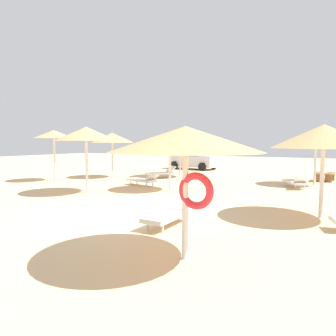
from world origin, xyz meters
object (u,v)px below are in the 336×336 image
Objects in this scene: parked_car at (193,159)px; lounger_1 at (143,180)px; lounger_0 at (162,173)px; parasol_3 at (324,136)px; parasol_0 at (180,135)px; parasol_5 at (54,135)px; parasol_8 at (86,134)px; lounger_2 at (170,213)px; bench_1 at (330,175)px; parasol_1 at (170,138)px; parasol_6 at (112,138)px; lounger_4 at (296,182)px; parasol_4 at (316,137)px; bench_0 at (319,175)px; parasol_2 at (186,141)px.

lounger_1 is at bearing -79.87° from parked_car.
parasol_3 is at bearing -35.85° from lounger_0.
parasol_0 is 1.63× the size of lounger_0.
parasol_8 is at bearing -26.43° from parasol_5.
parasol_0 is 5.18m from lounger_1.
parasol_8 is (4.70, -2.33, -0.08)m from parasol_5.
parasol_0 is 1.07× the size of parasol_8.
lounger_1 is at bearing -74.50° from lounger_0.
parasol_0 is at bearing 137.79° from parasol_3.
lounger_2 is 1.25× the size of bench_1.
parasol_8 is 1.90× the size of bench_1.
parasol_8 is (-9.33, 0.13, 0.19)m from parasol_3.
lounger_0 is at bearing 124.48° from parasol_1.
parasol_5 is 3.53m from parasol_6.
parked_car is (-10.21, 13.52, -1.58)m from parasol_3.
parasol_3 is 10.05m from bench_1.
parasol_8 is 1.48× the size of lounger_4.
bench_1 is (0.66, 2.06, -2.15)m from parasol_4.
lounger_1 is 10.69m from bench_1.
parasol_8 reaches higher than parasol_6.
parasol_5 is at bearing 153.57° from parasol_8.
parasol_1 is 7.79m from parasol_4.
parasol_6 is at bearing -168.93° from parasol_4.
parasol_4 is 9.01m from lounger_0.
parasol_4 is 2.82m from lounger_4.
parasol_8 is (-0.78, -7.63, -0.12)m from parasol_0.
parasol_0 is 1.63× the size of lounger_2.
lounger_1 is at bearing -30.97° from parasol_6.
parasol_0 reaches higher than bench_0.
lounger_4 is (7.97, -0.63, -0.00)m from lounger_0.
parasol_3 is at bearing -9.95° from parasol_5.
parked_car reaches higher than bench_0.
lounger_0 is (-2.86, 4.17, -2.12)m from parasol_1.
parasol_6 is at bearing -156.57° from lounger_0.
parasol_5 is 1.46× the size of lounger_1.
parasol_1 is at bearing -68.30° from parasol_0.
parasol_5 is 1.03× the size of parasol_6.
parasol_8 is at bearing -89.77° from lounger_0.
parasol_0 is 0.74× the size of parked_car.
lounger_4 is 3.64m from bench_0.
parked_car is at bearing 100.13° from lounger_1.
lounger_1 reaches higher than bench_0.
parasol_0 reaches higher than parasol_8.
parasol_1 is 6.57m from lounger_4.
parasol_4 is (-0.67, 7.77, 0.09)m from parasol_3.
bench_0 is (0.85, 3.54, 0.03)m from lounger_4.
lounger_1 is at bearing 159.23° from parasol_3.
parasol_6 reaches higher than bench_1.
parasol_5 reaches higher than lounger_2.
parasol_5 is at bearing 148.41° from parasol_2.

